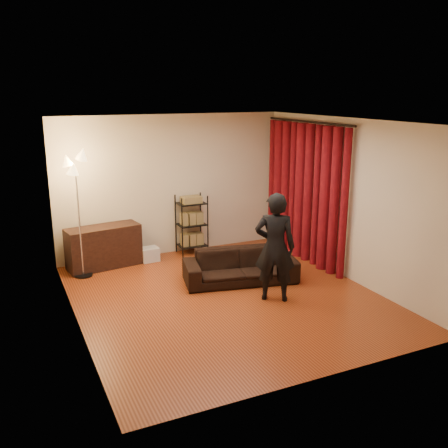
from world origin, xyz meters
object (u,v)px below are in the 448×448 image
sofa (240,266)px  media_cabinet (104,247)px  wire_shelf (192,224)px  storage_boxes (150,254)px  floor_lamp (79,217)px  person (275,247)px

sofa → media_cabinet: size_ratio=1.44×
wire_shelf → media_cabinet: bearing=-176.4°
sofa → media_cabinet: bearing=150.8°
media_cabinet → storage_boxes: (0.84, -0.05, -0.25)m
media_cabinet → floor_lamp: floor_lamp is taller
storage_boxes → media_cabinet: bearing=176.4°
media_cabinet → wire_shelf: bearing=-5.7°
floor_lamp → media_cabinet: bearing=35.8°
media_cabinet → floor_lamp: size_ratio=0.62×
person → sofa: bearing=-48.7°
sofa → storage_boxes: size_ratio=5.74×
sofa → storage_boxes: bearing=135.6°
media_cabinet → sofa: bearing=-49.9°
wire_shelf → floor_lamp: 2.27m
wire_shelf → sofa: bearing=-83.4°
media_cabinet → wire_shelf: size_ratio=1.12×
person → floor_lamp: size_ratio=0.80×
person → wire_shelf: 2.68m
sofa → storage_boxes: (-1.09, 1.64, -0.14)m
sofa → person: 1.04m
person → wire_shelf: bearing=-51.2°
storage_boxes → wire_shelf: wire_shelf is taller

